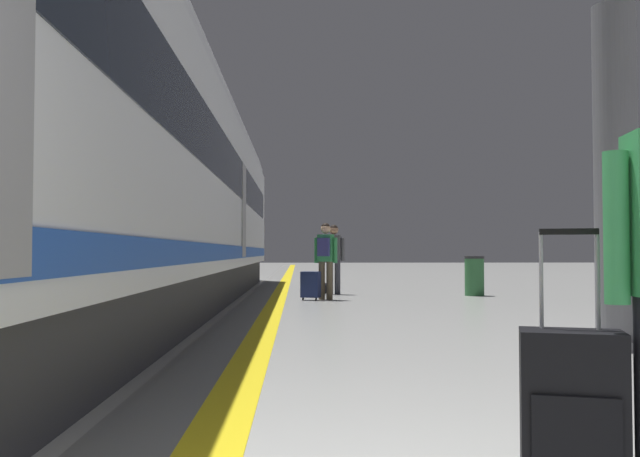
{
  "coord_description": "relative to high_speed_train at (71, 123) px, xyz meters",
  "views": [
    {
      "loc": [
        -0.28,
        -1.25,
        1.01
      ],
      "look_at": [
        -0.09,
        4.81,
        1.22
      ],
      "focal_mm": 37.34,
      "sensor_mm": 36.0,
      "label": 1
    }
  ],
  "objects": [
    {
      "name": "passenger_near",
      "position": [
        3.48,
        8.02,
        -1.55
      ],
      "size": [
        0.51,
        0.26,
        1.65
      ],
      "color": "#383842",
      "rests_on": "ground"
    },
    {
      "name": "passenger_mid",
      "position": [
        3.21,
        6.23,
        -1.55
      ],
      "size": [
        0.48,
        0.38,
        1.62
      ],
      "color": "brown",
      "rests_on": "ground"
    },
    {
      "name": "tactile_edge_band",
      "position": [
        1.82,
        3.49,
        -2.5
      ],
      "size": [
        0.71,
        80.0,
        0.01
      ],
      "primitive_type": "cube",
      "color": "slate",
      "rests_on": "ground"
    },
    {
      "name": "rolling_suitcase_foreground",
      "position": [
        3.69,
        -5.25,
        -2.12
      ],
      "size": [
        0.43,
        0.33,
        1.1
      ],
      "color": "black",
      "rests_on": "ground"
    },
    {
      "name": "safety_line_strip",
      "position": [
        2.2,
        3.49,
        -2.5
      ],
      "size": [
        0.36,
        80.0,
        0.01
      ],
      "primitive_type": "cube",
      "color": "yellow",
      "rests_on": "ground"
    },
    {
      "name": "duffel_bag_near",
      "position": [
        3.16,
        7.81,
        -2.35
      ],
      "size": [
        0.44,
        0.26,
        0.36
      ],
      "color": "black",
      "rests_on": "ground"
    },
    {
      "name": "suitcase_mid",
      "position": [
        2.9,
        6.08,
        -2.18
      ],
      "size": [
        0.43,
        0.34,
        0.6
      ],
      "color": "#19234C",
      "rests_on": "ground"
    },
    {
      "name": "high_speed_train",
      "position": [
        0.0,
        0.0,
        0.0
      ],
      "size": [
        2.94,
        34.26,
        4.97
      ],
      "color": "#38383D",
      "rests_on": "ground"
    },
    {
      "name": "platform_pillar",
      "position": [
        5.96,
        -0.95,
        -0.78
      ],
      "size": [
        0.56,
        0.56,
        3.6
      ],
      "color": "slate",
      "rests_on": "ground"
    },
    {
      "name": "waste_bin",
      "position": [
        6.69,
        7.43,
        -2.05
      ],
      "size": [
        0.46,
        0.46,
        0.91
      ],
      "color": "#2D6638",
      "rests_on": "ground"
    }
  ]
}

